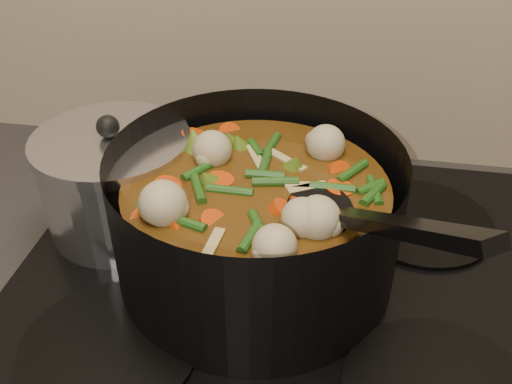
# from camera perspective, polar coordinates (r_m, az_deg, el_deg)

# --- Properties ---
(stovetop) EXTENTS (0.62, 0.54, 0.03)m
(stovetop) POSITION_cam_1_polar(r_m,az_deg,el_deg) (0.67, 2.90, -9.15)
(stovetop) COLOR black
(stovetop) RESTS_ON counter
(stockpot) EXTENTS (0.41, 0.41, 0.23)m
(stockpot) POSITION_cam_1_polar(r_m,az_deg,el_deg) (0.62, 0.05, -2.74)
(stockpot) COLOR black
(stockpot) RESTS_ON stovetop
(saucepan) EXTENTS (0.19, 0.19, 0.15)m
(saucepan) POSITION_cam_1_polar(r_m,az_deg,el_deg) (0.72, -13.72, 1.08)
(saucepan) COLOR silver
(saucepan) RESTS_ON stovetop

